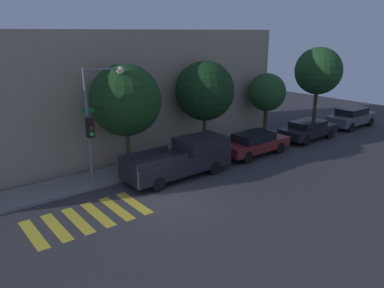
% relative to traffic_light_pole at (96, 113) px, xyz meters
% --- Properties ---
extents(ground_plane, '(60.00, 60.00, 0.00)m').
position_rel_traffic_light_pole_xyz_m(ground_plane, '(1.58, -3.37, -3.63)').
color(ground_plane, '#333335').
extents(sidewalk, '(26.00, 2.22, 0.14)m').
position_rel_traffic_light_pole_xyz_m(sidewalk, '(1.58, 0.94, -3.56)').
color(sidewalk, slate).
rests_on(sidewalk, ground).
extents(building_row, '(26.00, 6.00, 7.34)m').
position_rel_traffic_light_pole_xyz_m(building_row, '(1.58, 5.45, 0.03)').
color(building_row, gray).
rests_on(building_row, ground).
extents(crosswalk, '(4.72, 2.60, 0.00)m').
position_rel_traffic_light_pole_xyz_m(crosswalk, '(-1.84, -2.57, -3.63)').
color(crosswalk, gold).
rests_on(crosswalk, ground).
extents(traffic_light_pole, '(2.33, 0.56, 5.74)m').
position_rel_traffic_light_pole_xyz_m(traffic_light_pole, '(0.00, 0.00, 0.00)').
color(traffic_light_pole, slate).
rests_on(traffic_light_pole, ground).
extents(pickup_truck, '(5.73, 2.03, 1.86)m').
position_rel_traffic_light_pole_xyz_m(pickup_truck, '(3.99, -1.27, -2.69)').
color(pickup_truck, black).
rests_on(pickup_truck, ground).
extents(sedan_near_corner, '(4.63, 1.76, 1.41)m').
position_rel_traffic_light_pole_xyz_m(sedan_near_corner, '(9.43, -1.27, -2.87)').
color(sedan_near_corner, maroon).
rests_on(sedan_near_corner, ground).
extents(sedan_middle, '(4.51, 1.83, 1.34)m').
position_rel_traffic_light_pole_xyz_m(sedan_middle, '(14.87, -1.27, -2.90)').
color(sedan_middle, black).
rests_on(sedan_middle, ground).
extents(sedan_far_end, '(4.67, 1.75, 1.54)m').
position_rel_traffic_light_pole_xyz_m(sedan_far_end, '(20.57, -1.27, -2.81)').
color(sedan_far_end, '#4C5156').
rests_on(sedan_far_end, ground).
extents(tree_near_corner, '(3.69, 3.69, 5.71)m').
position_rel_traffic_light_pole_xyz_m(tree_near_corner, '(2.09, 1.03, 0.23)').
color(tree_near_corner, '#4C3823').
rests_on(tree_near_corner, ground).
extents(tree_midblock, '(3.54, 3.54, 5.61)m').
position_rel_traffic_light_pole_xyz_m(tree_midblock, '(7.40, 1.03, 0.20)').
color(tree_midblock, '#4C3823').
rests_on(tree_midblock, ground).
extents(tree_far_end, '(2.61, 2.61, 4.51)m').
position_rel_traffic_light_pole_xyz_m(tree_far_end, '(13.01, 1.03, -0.45)').
color(tree_far_end, '#42301E').
rests_on(tree_far_end, ground).
extents(tree_behind_truck, '(3.64, 3.64, 6.12)m').
position_rel_traffic_light_pole_xyz_m(tree_behind_truck, '(18.93, 1.03, 0.65)').
color(tree_behind_truck, '#4C3823').
rests_on(tree_behind_truck, ground).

